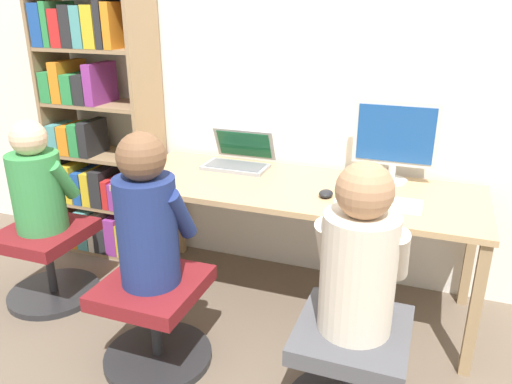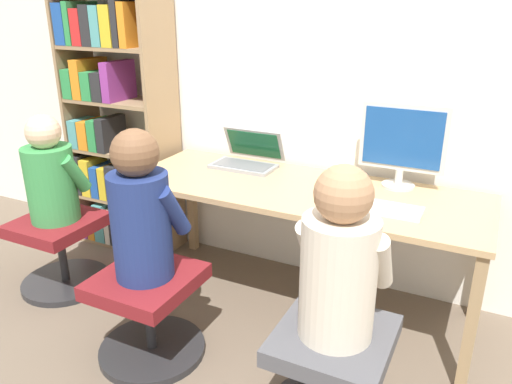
% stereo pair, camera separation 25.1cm
% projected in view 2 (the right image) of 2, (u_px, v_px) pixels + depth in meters
% --- Properties ---
extents(ground_plane, '(14.00, 14.00, 0.00)m').
position_uv_depth(ground_plane, '(272.00, 336.00, 2.58)').
color(ground_plane, brown).
extents(wall_back, '(10.00, 0.05, 2.60)m').
position_uv_depth(wall_back, '(333.00, 64.00, 2.75)').
color(wall_back, white).
rests_on(wall_back, ground_plane).
extents(desk, '(1.89, 0.70, 0.71)m').
position_uv_depth(desk, '(301.00, 199.00, 2.64)').
color(desk, tan).
rests_on(desk, ground_plane).
extents(desktop_monitor, '(0.44, 0.17, 0.44)m').
position_uv_depth(desktop_monitor, '(402.00, 144.00, 2.55)').
color(desktop_monitor, beige).
rests_on(desktop_monitor, desk).
extents(laptop, '(0.37, 0.29, 0.21)m').
position_uv_depth(laptop, '(247.00, 159.00, 2.95)').
color(laptop, gray).
rests_on(laptop, desk).
extents(keyboard, '(0.40, 0.15, 0.03)m').
position_uv_depth(keyboard, '(378.00, 207.00, 2.34)').
color(keyboard, silver).
rests_on(keyboard, desk).
extents(computer_mouse_by_keyboard, '(0.07, 0.09, 0.03)m').
position_uv_depth(computer_mouse_by_keyboard, '(326.00, 196.00, 2.45)').
color(computer_mouse_by_keyboard, black).
rests_on(computer_mouse_by_keyboard, desk).
extents(office_chair_left, '(0.52, 0.52, 0.44)m').
position_uv_depth(office_chair_left, '(332.00, 373.00, 1.98)').
color(office_chair_left, '#262628').
rests_on(office_chair_left, ground_plane).
extents(office_chair_right, '(0.52, 0.52, 0.44)m').
position_uv_depth(office_chair_right, '(149.00, 310.00, 2.38)').
color(office_chair_right, '#262628').
rests_on(office_chair_right, ground_plane).
extents(person_at_monitor, '(0.35, 0.31, 0.67)m').
position_uv_depth(person_at_monitor, '(339.00, 262.00, 1.80)').
color(person_at_monitor, beige).
rests_on(person_at_monitor, office_chair_left).
extents(person_at_laptop, '(0.33, 0.31, 0.69)m').
position_uv_depth(person_at_laptop, '(141.00, 212.00, 2.20)').
color(person_at_laptop, navy).
rests_on(person_at_laptop, office_chair_right).
extents(bookshelf, '(0.72, 0.33, 1.70)m').
position_uv_depth(bookshelf, '(114.00, 133.00, 3.31)').
color(bookshelf, '#997A56').
rests_on(bookshelf, ground_plane).
extents(office_chair_side, '(0.52, 0.52, 0.44)m').
position_uv_depth(office_chair_side, '(61.00, 249.00, 2.97)').
color(office_chair_side, '#262628').
rests_on(office_chair_side, ground_plane).
extents(person_near_shelf, '(0.34, 0.29, 0.61)m').
position_uv_depth(person_near_shelf, '(50.00, 175.00, 2.81)').
color(person_near_shelf, '#388C47').
rests_on(person_near_shelf, office_chair_side).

